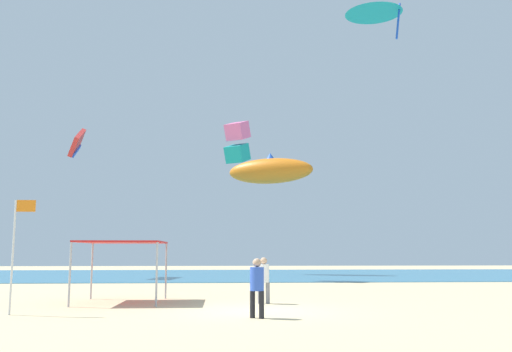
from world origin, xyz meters
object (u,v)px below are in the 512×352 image
person_leftmost (257,283)px  kite_inflatable_orange (270,171)px  kite_box_pink (237,142)px  kite_parafoil_red (77,143)px  banner_flag (16,244)px  person_near_tent (264,276)px  canopy_tent (123,244)px  kite_delta_teal (374,9)px

person_leftmost → kite_inflatable_orange: (2.90, 28.80, 7.44)m
kite_box_pink → kite_parafoil_red: (-11.64, 4.72, 0.77)m
kite_box_pink → kite_inflatable_orange: (2.94, 8.70, -0.59)m
kite_box_pink → kite_parafoil_red: bearing=-170.1°
banner_flag → kite_box_pink: 21.30m
banner_flag → kite_inflatable_orange: bearing=70.2°
banner_flag → kite_parafoil_red: 25.27m
person_leftmost → kite_parafoil_red: kite_parafoil_red is taller
person_near_tent → kite_box_pink: (-0.55, 15.82, 8.04)m
person_leftmost → kite_box_pink: size_ratio=0.55×
kite_parafoil_red → kite_inflatable_orange: (14.58, 3.98, -1.36)m
person_near_tent → person_leftmost: person_leftmost is taller
person_near_tent → kite_parafoil_red: (-12.18, 20.55, 8.81)m
canopy_tent → kite_parafoil_red: 22.39m
banner_flag → kite_box_pink: kite_box_pink is taller
person_near_tent → kite_delta_teal: size_ratio=0.24×
canopy_tent → kite_box_pink: 17.21m
canopy_tent → kite_parafoil_red: size_ratio=0.65×
kite_box_pink → kite_inflatable_orange: size_ratio=0.40×
kite_delta_teal → person_near_tent: bearing=98.9°
person_near_tent → banner_flag: banner_flag is taller
person_leftmost → kite_parafoil_red: (-11.67, 24.83, 8.81)m
person_leftmost → kite_delta_teal: size_ratio=0.24×
kite_delta_teal → kite_parafoil_red: size_ratio=1.41×
banner_flag → kite_inflatable_orange: 30.00m
person_near_tent → banner_flag: bearing=16.7°
person_near_tent → person_leftmost: (-0.51, -4.28, 0.01)m
kite_inflatable_orange → kite_box_pink: bearing=93.8°
kite_box_pink → canopy_tent: bearing=-74.9°
canopy_tent → kite_inflatable_orange: bearing=72.5°
person_leftmost → kite_inflatable_orange: kite_inflatable_orange is taller
canopy_tent → kite_parafoil_red: bearing=109.6°
kite_parafoil_red → kite_inflatable_orange: kite_parafoil_red is taller
kite_box_pink → kite_parafoil_red: 12.58m
banner_flag → kite_delta_teal: size_ratio=0.49×
person_leftmost → kite_parafoil_red: 28.81m
banner_flag → kite_inflatable_orange: kite_inflatable_orange is taller
kite_parafoil_red → person_near_tent: bearing=22.6°
kite_parafoil_red → kite_inflatable_orange: bearing=97.2°
person_near_tent → canopy_tent: bearing=-13.6°
banner_flag → canopy_tent: bearing=57.4°
banner_flag → person_near_tent: bearing=22.1°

